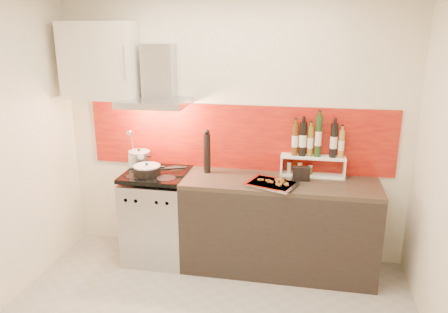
% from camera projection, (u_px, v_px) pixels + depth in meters
% --- Properties ---
extents(back_wall, '(3.40, 0.02, 2.60)m').
position_uv_depth(back_wall, '(233.00, 129.00, 4.27)').
color(back_wall, silver).
rests_on(back_wall, ground).
extents(backsplash, '(3.00, 0.02, 0.64)m').
position_uv_depth(backsplash, '(237.00, 137.00, 4.27)').
color(backsplash, maroon).
rests_on(backsplash, back_wall).
extents(range_stove, '(0.60, 0.60, 0.91)m').
position_uv_depth(range_stove, '(158.00, 217.00, 4.35)').
color(range_stove, '#B7B7BA').
rests_on(range_stove, ground).
extents(counter, '(1.80, 0.60, 0.90)m').
position_uv_depth(counter, '(279.00, 226.00, 4.14)').
color(counter, black).
rests_on(counter, ground).
extents(range_hood, '(0.62, 0.50, 0.61)m').
position_uv_depth(range_hood, '(157.00, 84.00, 4.12)').
color(range_hood, '#B7B7BA').
rests_on(range_hood, back_wall).
extents(upper_cabinet, '(0.70, 0.35, 0.72)m').
position_uv_depth(upper_cabinet, '(100.00, 61.00, 4.14)').
color(upper_cabinet, beige).
rests_on(upper_cabinet, back_wall).
extents(stock_pot, '(0.22, 0.22, 0.19)m').
position_uv_depth(stock_pot, '(139.00, 159.00, 4.37)').
color(stock_pot, '#B7B7BA').
rests_on(stock_pot, range_stove).
extents(saute_pan, '(0.48, 0.28, 0.12)m').
position_uv_depth(saute_pan, '(148.00, 170.00, 4.14)').
color(saute_pan, black).
rests_on(saute_pan, range_stove).
extents(utensil_jar, '(0.09, 0.13, 0.41)m').
position_uv_depth(utensil_jar, '(132.00, 157.00, 4.31)').
color(utensil_jar, silver).
rests_on(utensil_jar, range_stove).
extents(pepper_mill, '(0.07, 0.07, 0.43)m').
position_uv_depth(pepper_mill, '(207.00, 152.00, 4.19)').
color(pepper_mill, black).
rests_on(pepper_mill, counter).
extents(step_shelf, '(0.60, 0.16, 0.58)m').
position_uv_depth(step_shelf, '(314.00, 150.00, 4.08)').
color(step_shelf, white).
rests_on(step_shelf, counter).
extents(caddy_box, '(0.16, 0.07, 0.14)m').
position_uv_depth(caddy_box, '(301.00, 174.00, 4.01)').
color(caddy_box, black).
rests_on(caddy_box, counter).
extents(baking_tray, '(0.51, 0.45, 0.03)m').
position_uv_depth(baking_tray, '(272.00, 184.00, 3.90)').
color(baking_tray, silver).
rests_on(baking_tray, counter).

